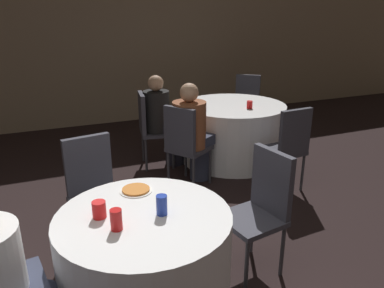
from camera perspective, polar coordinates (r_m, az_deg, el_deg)
The scene contains 17 objects.
wall_back at distance 6.55m, azimuth -19.11°, elevation 14.38°, with size 16.00×0.06×2.80m.
table_near at distance 2.47m, azimuth -7.03°, elevation -18.16°, with size 1.05×1.05×0.74m.
table_far at distance 4.98m, azimuth 6.15°, elevation 1.85°, with size 1.36×1.36×0.74m.
chair_near_east at distance 2.82m, azimuth 10.63°, elevation -8.64°, with size 0.46×0.46×0.94m.
chair_near_north at distance 3.13m, azimuth -14.83°, elevation -5.95°, with size 0.46×0.47×0.94m.
chair_far_west at distance 4.68m, azimuth -6.54°, elevation 3.12°, with size 0.46×0.46×0.94m.
chair_far_northeast at distance 5.97m, azimuth 8.30°, elevation 6.65°, with size 0.56×0.56×0.94m.
chair_far_southwest at distance 4.03m, azimuth -1.20°, elevation 0.52°, with size 0.55×0.55×0.94m.
chair_far_south at distance 4.09m, azimuth 14.50°, elevation 0.17°, with size 0.43×0.43×0.94m.
person_white_shirt at distance 2.20m, azimuth -27.04°, elevation -18.60°, with size 0.53×0.41×1.13m.
person_black_shirt at distance 4.69m, azimuth -4.48°, elevation 3.50°, with size 0.50×0.35×1.16m.
person_floral_shirt at distance 4.14m, azimuth 0.08°, elevation 1.70°, with size 0.50×0.48×1.17m.
pizza_plate_near at distance 2.54m, azimuth -8.54°, elevation -6.93°, with size 0.22×0.22×0.02m.
soda_can_blue at distance 2.23m, azimuth -4.64°, elevation -9.25°, with size 0.07×0.07×0.12m.
soda_can_red at distance 2.12m, azimuth -11.47°, elevation -11.24°, with size 0.07×0.07×0.12m.
cup_near at distance 2.26m, azimuth -13.97°, elevation -9.67°, with size 0.08×0.08×0.10m.
cup_far at distance 4.69m, azimuth 8.77°, elevation 5.95°, with size 0.07×0.07×0.09m.
Camera 1 is at (-0.46, -1.79, 1.88)m, focal length 35.00 mm.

